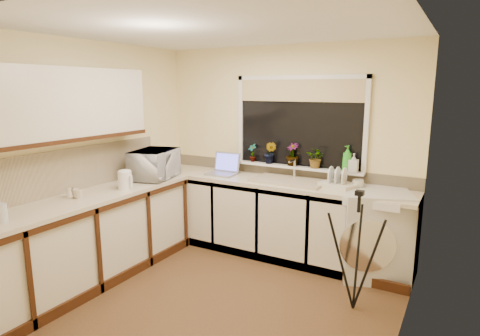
# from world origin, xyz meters

# --- Properties ---
(floor) EXTENTS (3.20, 3.20, 0.00)m
(floor) POSITION_xyz_m (0.00, 0.00, 0.00)
(floor) COLOR brown
(floor) RESTS_ON ground
(ceiling) EXTENTS (3.20, 3.20, 0.00)m
(ceiling) POSITION_xyz_m (0.00, 0.00, 2.45)
(ceiling) COLOR white
(ceiling) RESTS_ON ground
(wall_back) EXTENTS (3.20, 0.00, 3.20)m
(wall_back) POSITION_xyz_m (0.00, 1.50, 1.23)
(wall_back) COLOR #FFEAAA
(wall_back) RESTS_ON ground
(wall_front) EXTENTS (3.20, 0.00, 3.20)m
(wall_front) POSITION_xyz_m (0.00, -1.50, 1.23)
(wall_front) COLOR #FFEAAA
(wall_front) RESTS_ON ground
(wall_left) EXTENTS (0.00, 3.00, 3.00)m
(wall_left) POSITION_xyz_m (-1.60, 0.00, 1.23)
(wall_left) COLOR #FFEAAA
(wall_left) RESTS_ON ground
(wall_right) EXTENTS (0.00, 3.00, 3.00)m
(wall_right) POSITION_xyz_m (1.60, 0.00, 1.23)
(wall_right) COLOR #FFEAAA
(wall_right) RESTS_ON ground
(base_cabinet_back) EXTENTS (2.55, 0.60, 0.86)m
(base_cabinet_back) POSITION_xyz_m (-0.33, 1.20, 0.43)
(base_cabinet_back) COLOR silver
(base_cabinet_back) RESTS_ON floor
(base_cabinet_left) EXTENTS (0.54, 2.40, 0.86)m
(base_cabinet_left) POSITION_xyz_m (-1.30, -0.30, 0.43)
(base_cabinet_left) COLOR silver
(base_cabinet_left) RESTS_ON floor
(worktop_back) EXTENTS (3.20, 0.60, 0.04)m
(worktop_back) POSITION_xyz_m (0.00, 1.20, 0.88)
(worktop_back) COLOR beige
(worktop_back) RESTS_ON base_cabinet_back
(worktop_left) EXTENTS (0.60, 2.40, 0.04)m
(worktop_left) POSITION_xyz_m (-1.30, -0.30, 0.88)
(worktop_left) COLOR beige
(worktop_left) RESTS_ON base_cabinet_left
(upper_cabinet) EXTENTS (0.28, 1.90, 0.70)m
(upper_cabinet) POSITION_xyz_m (-1.44, -0.45, 1.80)
(upper_cabinet) COLOR silver
(upper_cabinet) RESTS_ON wall_left
(splashback_left) EXTENTS (0.02, 2.40, 0.45)m
(splashback_left) POSITION_xyz_m (-1.59, -0.30, 1.12)
(splashback_left) COLOR beige
(splashback_left) RESTS_ON wall_left
(splashback_back) EXTENTS (3.20, 0.02, 0.14)m
(splashback_back) POSITION_xyz_m (0.00, 1.49, 0.97)
(splashback_back) COLOR beige
(splashback_back) RESTS_ON wall_back
(window_glass) EXTENTS (1.50, 0.02, 1.00)m
(window_glass) POSITION_xyz_m (0.20, 1.49, 1.55)
(window_glass) COLOR black
(window_glass) RESTS_ON wall_back
(window_blind) EXTENTS (1.50, 0.02, 0.25)m
(window_blind) POSITION_xyz_m (0.20, 1.46, 1.92)
(window_blind) COLOR tan
(window_blind) RESTS_ON wall_back
(windowsill) EXTENTS (1.60, 0.14, 0.03)m
(windowsill) POSITION_xyz_m (0.20, 1.43, 1.04)
(windowsill) COLOR white
(windowsill) RESTS_ON wall_back
(sink) EXTENTS (0.82, 0.46, 0.03)m
(sink) POSITION_xyz_m (0.20, 1.20, 0.91)
(sink) COLOR tan
(sink) RESTS_ON worktop_back
(faucet) EXTENTS (0.03, 0.03, 0.24)m
(faucet) POSITION_xyz_m (0.20, 1.38, 1.02)
(faucet) COLOR silver
(faucet) RESTS_ON worktop_back
(washing_machine) EXTENTS (0.83, 0.82, 0.92)m
(washing_machine) POSITION_xyz_m (1.18, 1.21, 0.46)
(washing_machine) COLOR silver
(washing_machine) RESTS_ON floor
(laptop) EXTENTS (0.36, 0.32, 0.26)m
(laptop) POSITION_xyz_m (-0.67, 1.22, 0.97)
(laptop) COLOR #929399
(laptop) RESTS_ON worktop_back
(kettle) EXTENTS (0.14, 0.14, 0.19)m
(kettle) POSITION_xyz_m (-1.18, 0.04, 0.99)
(kettle) COLOR white
(kettle) RESTS_ON worktop_left
(dish_rack) EXTENTS (0.44, 0.38, 0.05)m
(dish_rack) POSITION_xyz_m (0.78, 1.21, 0.93)
(dish_rack) COLOR beige
(dish_rack) RESTS_ON worktop_back
(tripod) EXTENTS (0.70, 0.70, 1.10)m
(tripod) POSITION_xyz_m (1.18, 0.43, 0.55)
(tripod) COLOR black
(tripod) RESTS_ON floor
(glass_jug) EXTENTS (0.11, 0.11, 0.15)m
(glass_jug) POSITION_xyz_m (-1.24, -1.24, 0.98)
(glass_jug) COLOR silver
(glass_jug) RESTS_ON worktop_left
(steel_jar) EXTENTS (0.08, 0.08, 0.11)m
(steel_jar) POSITION_xyz_m (-1.40, -0.47, 0.95)
(steel_jar) COLOR white
(steel_jar) RESTS_ON worktop_left
(microwave) EXTENTS (0.56, 0.70, 0.34)m
(microwave) POSITION_xyz_m (-1.26, 0.61, 1.07)
(microwave) COLOR white
(microwave) RESTS_ON worktop_left
(plant_a) EXTENTS (0.14, 0.12, 0.22)m
(plant_a) POSITION_xyz_m (-0.38, 1.41, 1.16)
(plant_a) COLOR #999999
(plant_a) RESTS_ON windowsill
(plant_b) EXTENTS (0.15, 0.13, 0.27)m
(plant_b) POSITION_xyz_m (-0.13, 1.40, 1.18)
(plant_b) COLOR #999999
(plant_b) RESTS_ON windowsill
(plant_c) EXTENTS (0.19, 0.19, 0.27)m
(plant_c) POSITION_xyz_m (0.15, 1.43, 1.18)
(plant_c) COLOR #999999
(plant_c) RESTS_ON windowsill
(plant_d) EXTENTS (0.25, 0.23, 0.23)m
(plant_d) POSITION_xyz_m (0.45, 1.41, 1.17)
(plant_d) COLOR #999999
(plant_d) RESTS_ON windowsill
(soap_bottle_green) EXTENTS (0.14, 0.14, 0.29)m
(soap_bottle_green) POSITION_xyz_m (0.80, 1.42, 1.19)
(soap_bottle_green) COLOR green
(soap_bottle_green) RESTS_ON windowsill
(soap_bottle_clear) EXTENTS (0.10, 0.10, 0.21)m
(soap_bottle_clear) POSITION_xyz_m (0.88, 1.40, 1.15)
(soap_bottle_clear) COLOR #999999
(soap_bottle_clear) RESTS_ON windowsill
(cup_back) EXTENTS (0.16, 0.16, 0.10)m
(cup_back) POSITION_xyz_m (0.96, 1.28, 0.95)
(cup_back) COLOR beige
(cup_back) RESTS_ON worktop_back
(cup_left) EXTENTS (0.12, 0.12, 0.09)m
(cup_left) POSITION_xyz_m (-1.31, -0.45, 0.95)
(cup_left) COLOR beige
(cup_left) RESTS_ON worktop_left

